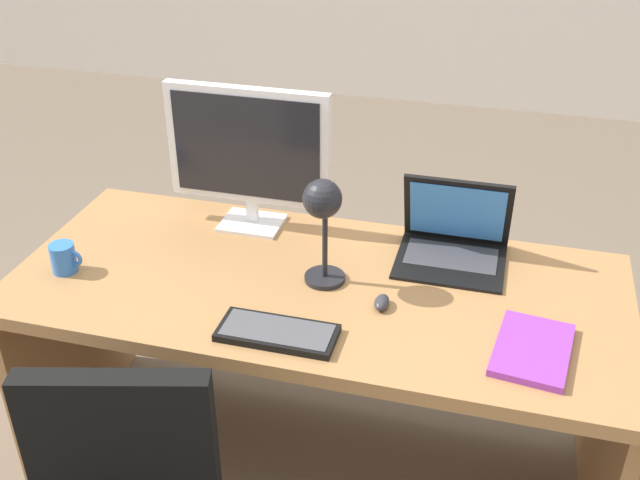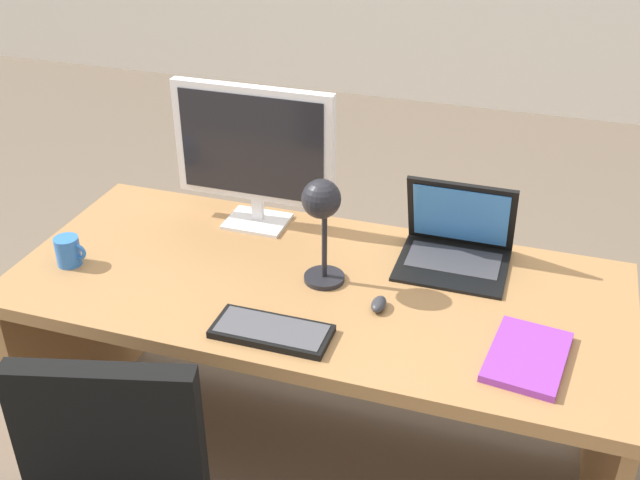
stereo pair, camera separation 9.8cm
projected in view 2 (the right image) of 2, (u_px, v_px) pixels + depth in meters
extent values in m
plane|color=#6B5B4C|center=(409.00, 248.00, 3.81)|extent=(12.00, 12.00, 0.00)
cube|color=#9E7042|center=(316.00, 288.00, 2.22)|extent=(1.80, 0.80, 0.04)
cube|color=#9E7042|center=(78.00, 332.00, 2.64)|extent=(0.04, 0.70, 0.69)
cube|color=#9E7042|center=(606.00, 447.00, 2.17)|extent=(0.04, 0.70, 0.69)
cube|color=#9E7042|center=(343.00, 322.00, 2.63)|extent=(1.58, 0.02, 0.48)
cube|color=silver|center=(257.00, 221.00, 2.52)|extent=(0.20, 0.16, 0.01)
cube|color=silver|center=(258.00, 207.00, 2.50)|extent=(0.04, 0.02, 0.08)
cube|color=silver|center=(253.00, 144.00, 2.38)|extent=(0.53, 0.04, 0.38)
cube|color=black|center=(251.00, 146.00, 2.36)|extent=(0.48, 0.00, 0.33)
cube|color=black|center=(452.00, 265.00, 2.28)|extent=(0.33, 0.28, 0.01)
cube|color=#38383D|center=(454.00, 260.00, 2.30)|extent=(0.28, 0.15, 0.00)
cube|color=black|center=(461.00, 214.00, 2.29)|extent=(0.33, 0.11, 0.25)
cube|color=#3F8CEA|center=(460.00, 216.00, 2.29)|extent=(0.29, 0.09, 0.21)
cube|color=black|center=(272.00, 331.00, 1.99)|extent=(0.31, 0.14, 0.02)
cube|color=#47474C|center=(272.00, 328.00, 1.98)|extent=(0.29, 0.12, 0.00)
ellipsoid|color=#2D2D33|center=(379.00, 304.00, 2.09)|extent=(0.04, 0.07, 0.03)
cylinder|color=black|center=(324.00, 278.00, 2.22)|extent=(0.12, 0.12, 0.01)
cylinder|color=black|center=(324.00, 242.00, 2.16)|extent=(0.02, 0.02, 0.23)
sphere|color=black|center=(321.00, 199.00, 2.05)|extent=(0.11, 0.11, 0.11)
cube|color=purple|center=(527.00, 357.00, 1.90)|extent=(0.22, 0.29, 0.02)
cylinder|color=blue|center=(68.00, 251.00, 2.27)|extent=(0.07, 0.07, 0.09)
torus|color=blue|center=(78.00, 252.00, 2.26)|extent=(0.05, 0.01, 0.05)
cube|color=black|center=(109.00, 439.00, 1.74)|extent=(0.44, 0.17, 0.42)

